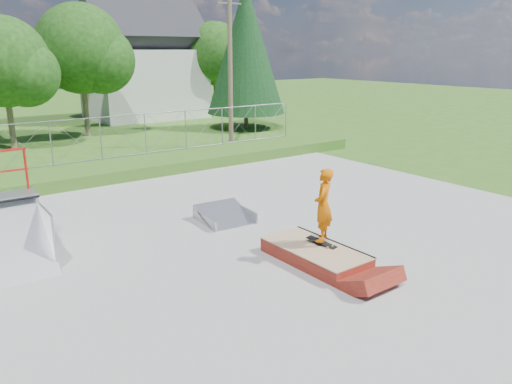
% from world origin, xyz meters
% --- Properties ---
extents(ground, '(120.00, 120.00, 0.00)m').
position_xyz_m(ground, '(0.00, 0.00, 0.00)').
color(ground, '#2F601B').
rests_on(ground, ground).
extents(concrete_pad, '(20.00, 16.00, 0.04)m').
position_xyz_m(concrete_pad, '(0.00, 0.00, 0.02)').
color(concrete_pad, '#9C9C99').
rests_on(concrete_pad, ground).
extents(grass_berm, '(24.00, 3.00, 0.50)m').
position_xyz_m(grass_berm, '(0.00, 9.50, 0.25)').
color(grass_berm, '#2F601B').
rests_on(grass_berm, ground).
extents(grind_box, '(1.33, 2.68, 0.40)m').
position_xyz_m(grind_box, '(0.76, -1.83, 0.20)').
color(grind_box, maroon).
rests_on(grind_box, concrete_pad).
extents(flat_bank_ramp, '(1.52, 1.61, 0.43)m').
position_xyz_m(flat_bank_ramp, '(0.62, 1.93, 0.22)').
color(flat_bank_ramp, '#A8ACB0').
rests_on(flat_bank_ramp, concrete_pad).
extents(skateboard, '(0.39, 0.82, 0.13)m').
position_xyz_m(skateboard, '(1.00, -1.79, 0.44)').
color(skateboard, black).
rests_on(skateboard, grind_box).
extents(skater, '(0.77, 0.72, 1.77)m').
position_xyz_m(skater, '(1.00, -1.79, 1.32)').
color(skater, '#D46004').
rests_on(skater, grind_box).
extents(chain_link_fence, '(20.00, 0.06, 1.80)m').
position_xyz_m(chain_link_fence, '(0.00, 10.50, 1.40)').
color(chain_link_fence, gray).
rests_on(chain_link_fence, grass_berm).
extents(gable_house, '(8.40, 6.08, 8.94)m').
position_xyz_m(gable_house, '(9.00, 26.00, 3.84)').
color(gable_house, beige).
rests_on(gable_house, ground).
extents(utility_pole, '(0.24, 0.24, 8.00)m').
position_xyz_m(utility_pole, '(7.50, 12.00, 4.00)').
color(utility_pole, brown).
rests_on(utility_pole, ground).
extents(tree_left_near, '(4.76, 4.48, 6.65)m').
position_xyz_m(tree_left_near, '(-1.75, 17.83, 4.24)').
color(tree_left_near, brown).
rests_on(tree_left_near, ground).
extents(tree_center, '(5.44, 5.12, 7.60)m').
position_xyz_m(tree_center, '(2.78, 19.81, 4.85)').
color(tree_center, brown).
rests_on(tree_center, ground).
extents(tree_right_far, '(5.10, 4.80, 7.12)m').
position_xyz_m(tree_right_far, '(14.27, 23.82, 4.54)').
color(tree_right_far, brown).
rests_on(tree_right_far, ground).
extents(tree_back_mid, '(4.08, 3.84, 5.70)m').
position_xyz_m(tree_back_mid, '(5.21, 27.86, 3.63)').
color(tree_back_mid, brown).
rests_on(tree_back_mid, ground).
extents(conifer_tree, '(5.04, 5.04, 9.10)m').
position_xyz_m(conifer_tree, '(12.00, 17.00, 5.05)').
color(conifer_tree, brown).
rests_on(conifer_tree, ground).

